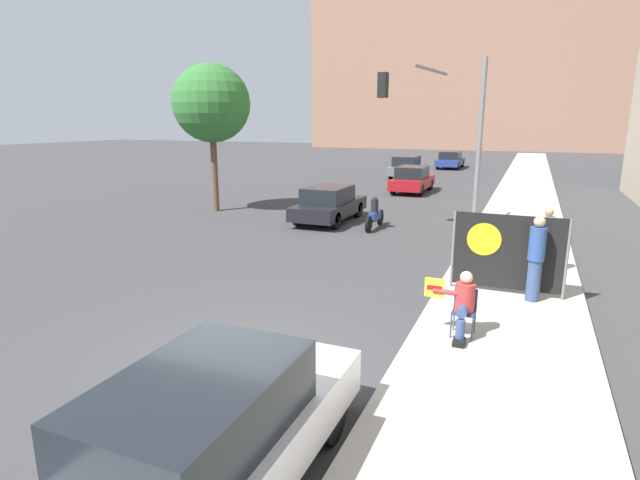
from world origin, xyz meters
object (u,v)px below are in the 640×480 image
Objects in this scene: car_on_road_distant at (407,167)px; jogger_on_sidewalk at (536,258)px; car_on_road_far_lane at (450,160)px; street_tree_near_curb at (211,104)px; motorcycle_on_road at (375,215)px; car_on_road_midblock at (412,179)px; protest_banner at (507,252)px; parked_car_curbside at (208,439)px; pedestrian_behind at (546,240)px; car_on_road_nearest at (329,204)px; seated_protester at (463,303)px; traffic_light_pole at (441,117)px.

jogger_on_sidewalk is at bearing -70.66° from car_on_road_distant.
street_tree_near_curb reaches higher than car_on_road_far_lane.
street_tree_near_curb reaches higher than motorcycle_on_road.
street_tree_near_curb is (-4.69, -16.71, 3.90)m from car_on_road_distant.
car_on_road_midblock is 16.13m from car_on_road_far_lane.
protest_banner is 8.13m from parked_car_curbside.
car_on_road_distant is 2.10× the size of motorcycle_on_road.
motorcycle_on_road is at bearing -135.37° from pedestrian_behind.
car_on_road_nearest is (-7.00, 6.85, -0.39)m from protest_banner.
jogger_on_sidewalk reaches higher than seated_protester.
protest_banner is at bearing -65.65° from traffic_light_pole.
car_on_road_midblock is (-6.67, 14.55, -0.28)m from pedestrian_behind.
parked_car_curbside is 32.05m from car_on_road_distant.
street_tree_near_curb is (-6.40, -25.55, 3.94)m from car_on_road_far_lane.
pedestrian_behind is at bearing -46.98° from traffic_light_pole.
car_on_road_nearest is at bearing 107.31° from parked_car_curbside.
seated_protester is at bearing -76.73° from traffic_light_pole.
car_on_road_midblock is at bearing -88.76° from car_on_road_far_lane.
parked_car_curbside is 1.03× the size of car_on_road_distant.
car_on_road_midblock is at bearing 95.06° from motorcycle_on_road.
car_on_road_far_lane reaches higher than car_on_road_nearest.
pedestrian_behind is (1.40, 4.81, 0.21)m from seated_protester.
car_on_road_far_lane is at bearing 97.63° from traffic_light_pole.
jogger_on_sidewalk is 0.76× the size of protest_banner.
car_on_road_nearest reaches higher than seated_protester.
pedestrian_behind is 31.47m from car_on_road_far_lane.
street_tree_near_curb is (-10.02, 1.49, 0.61)m from traffic_light_pole.
car_on_road_far_lane is at bearing 95.26° from parked_car_curbside.
jogger_on_sidewalk is 33.68m from car_on_road_far_lane.
car_on_road_far_lane is at bearing 79.06° from car_on_road_distant.
street_tree_near_curb is at bearing -105.69° from car_on_road_distant.
seated_protester is at bearing 69.10° from parked_car_curbside.
motorcycle_on_road is (-5.51, 6.55, -0.59)m from jogger_on_sidewalk.
parked_car_curbside is (-1.89, -4.95, -0.04)m from seated_protester.
jogger_on_sidewalk is 0.39× the size of car_on_road_far_lane.
parked_car_curbside reaches higher than car_on_road_midblock.
car_on_road_distant is at bearing -100.94° from car_on_road_far_lane.
motorcycle_on_road is at bearing 121.25° from seated_protester.
traffic_light_pole is at bearing -61.56° from jogger_on_sidewalk.
jogger_on_sidewalk is 1.11× the size of pedestrian_behind.
protest_banner is at bearing -26.53° from jogger_on_sidewalk.
motorcycle_on_road is at bearing 99.98° from parked_car_curbside.
car_on_road_nearest is at bearing 164.98° from traffic_light_pole.
street_tree_near_curb is at bearing 150.40° from protest_banner.
traffic_light_pole is (-2.56, 5.65, 2.94)m from protest_banner.
street_tree_near_curb reaches higher than car_on_road_midblock.
traffic_light_pole is 2.70× the size of motorcycle_on_road.
car_on_road_midblock is (-5.83, 16.56, -0.37)m from protest_banner.
protest_banner reaches higher than seated_protester.
traffic_light_pole is 1.31× the size of car_on_road_midblock.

